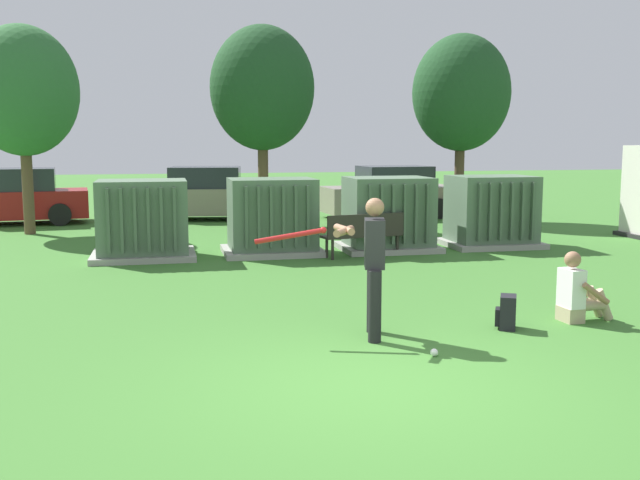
% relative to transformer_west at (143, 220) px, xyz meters
% --- Properties ---
extents(ground_plane, '(96.00, 96.00, 0.00)m').
position_rel_transformer_west_xyz_m(ground_plane, '(2.41, -8.75, -0.79)').
color(ground_plane, '#3D752D').
extents(transformer_west, '(2.10, 1.70, 1.62)m').
position_rel_transformer_west_xyz_m(transformer_west, '(0.00, 0.00, 0.00)').
color(transformer_west, '#9E9B93').
rests_on(transformer_west, ground).
extents(transformer_mid_west, '(2.10, 1.70, 1.62)m').
position_rel_transformer_west_xyz_m(transformer_mid_west, '(2.70, 0.04, 0.00)').
color(transformer_mid_west, '#9E9B93').
rests_on(transformer_mid_west, ground).
extents(transformer_mid_east, '(2.10, 1.70, 1.62)m').
position_rel_transformer_west_xyz_m(transformer_mid_east, '(5.30, 0.04, 0.00)').
color(transformer_mid_east, '#9E9B93').
rests_on(transformer_mid_east, ground).
extents(transformer_east, '(2.10, 1.70, 1.62)m').
position_rel_transformer_west_xyz_m(transformer_east, '(7.81, 0.14, 0.00)').
color(transformer_east, '#9E9B93').
rests_on(transformer_east, ground).
extents(park_bench, '(1.84, 0.78, 0.92)m').
position_rel_transformer_west_xyz_m(park_bench, '(4.52, -0.83, -0.25)').
color(park_bench, '#2D2823').
rests_on(park_bench, ground).
extents(batter, '(1.61, 0.76, 1.74)m').
position_rel_transformer_west_xyz_m(batter, '(2.88, -6.98, 0.19)').
color(batter, black).
rests_on(batter, ground).
extents(sports_ball, '(0.09, 0.09, 0.09)m').
position_rel_transformer_west_xyz_m(sports_ball, '(3.37, -7.95, -0.74)').
color(sports_ball, white).
rests_on(sports_ball, ground).
extents(seated_spectator, '(0.74, 0.57, 0.96)m').
position_rel_transformer_west_xyz_m(seated_spectator, '(5.86, -6.77, -0.41)').
color(seated_spectator, tan).
rests_on(seated_spectator, ground).
extents(backpack, '(0.36, 0.38, 0.44)m').
position_rel_transformer_west_xyz_m(backpack, '(4.74, -6.96, -0.57)').
color(backpack, black).
rests_on(backpack, ground).
extents(tree_left, '(2.80, 2.80, 5.34)m').
position_rel_transformer_west_xyz_m(tree_left, '(-2.99, 4.72, 2.88)').
color(tree_left, brown).
rests_on(tree_left, ground).
extents(tree_center_left, '(2.96, 2.96, 5.65)m').
position_rel_transformer_west_xyz_m(tree_center_left, '(3.27, 5.58, 3.09)').
color(tree_center_left, brown).
rests_on(tree_center_left, ground).
extents(tree_center_right, '(2.90, 2.90, 5.55)m').
position_rel_transformer_west_xyz_m(tree_center_right, '(9.20, 5.39, 3.02)').
color(tree_center_right, '#4C3828').
rests_on(tree_center_right, ground).
extents(parked_car_leftmost, '(4.36, 2.26, 1.62)m').
position_rel_transformer_west_xyz_m(parked_car_leftmost, '(-3.81, 7.25, -0.04)').
color(parked_car_leftmost, maroon).
rests_on(parked_car_leftmost, ground).
extents(parked_car_left_of_center, '(4.41, 2.38, 1.62)m').
position_rel_transformer_west_xyz_m(parked_car_left_of_center, '(1.62, 7.39, -0.04)').
color(parked_car_left_of_center, gray).
rests_on(parked_car_left_of_center, ground).
extents(parked_car_right_of_center, '(4.32, 2.16, 1.62)m').
position_rel_transformer_west_xyz_m(parked_car_right_of_center, '(7.49, 6.75, -0.04)').
color(parked_car_right_of_center, gray).
rests_on(parked_car_right_of_center, ground).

